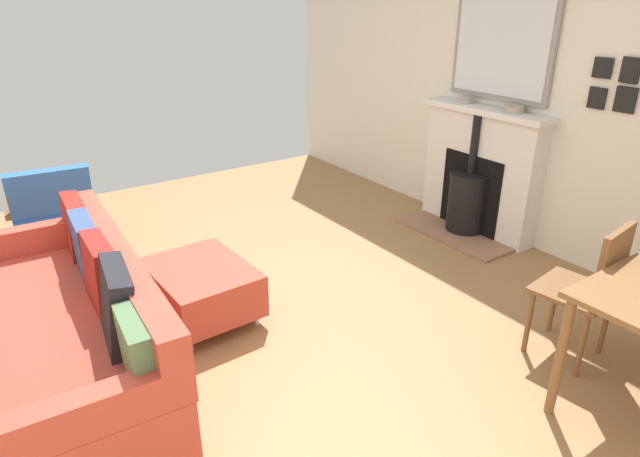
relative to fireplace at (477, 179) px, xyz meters
The scene contains 11 objects.
ground_plane 2.77m from the fireplace, ahead, with size 5.84×6.20×0.01m, color olive.
wall_left 0.93m from the fireplace, 145.11° to the left, with size 0.12×6.20×2.78m, color silver.
fireplace is the anchor object (origin of this frame).
mirror_over_mantel 1.17m from the fireplace, behind, with size 0.04×0.99×0.94m.
mantel_bowl_near 0.71m from the fireplace, 95.43° to the right, with size 0.12×0.12×0.05m.
mantel_bowl_far 0.72m from the fireplace, 94.90° to the left, with size 0.16×0.16×0.06m.
sofa 3.45m from the fireplace, ahead, with size 0.91×2.10×0.82m.
ottoman 2.65m from the fireplace, ahead, with size 0.61×0.77×0.38m.
armchair_accent 3.62m from the fireplace, 26.64° to the right, with size 0.73×0.66×0.79m.
dining_chair_near_fireplace 1.93m from the fireplace, 59.42° to the left, with size 0.45×0.45×0.88m.
photo_gallery_row 1.37m from the fireplace, 97.40° to the left, with size 0.02×0.34×0.38m.
Camera 1 is at (1.05, 2.85, 2.03)m, focal length 30.33 mm.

